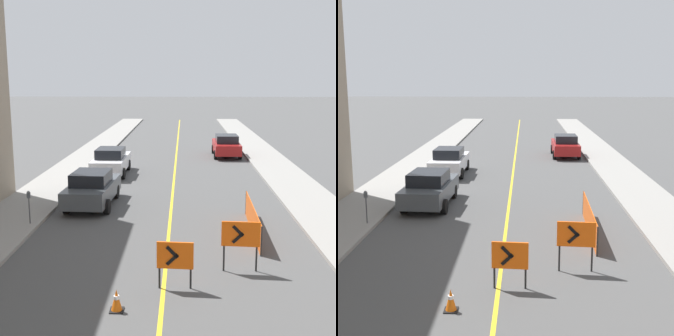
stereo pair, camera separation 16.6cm
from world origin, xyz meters
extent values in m
cube|color=gold|center=(0.00, 35.42, 0.00)|extent=(0.12, 70.85, 0.01)
cube|color=gray|center=(-6.36, 35.42, 0.07)|extent=(2.72, 70.85, 0.14)
cube|color=gray|center=(6.36, 35.42, 0.07)|extent=(2.72, 70.85, 0.14)
cube|color=black|center=(-1.10, 17.73, 0.01)|extent=(0.34, 0.34, 0.03)
cone|color=orange|center=(-1.10, 17.73, 0.29)|extent=(0.27, 0.27, 0.53)
cylinder|color=white|center=(-1.10, 17.73, 0.36)|extent=(0.14, 0.14, 0.08)
cube|color=#EF560C|center=(0.31, 19.03, 0.95)|extent=(1.00, 0.13, 0.75)
cube|color=black|center=(0.24, 18.99, 1.05)|extent=(0.36, 0.04, 0.36)
cube|color=black|center=(0.24, 18.99, 0.84)|extent=(0.36, 0.04, 0.36)
cylinder|color=black|center=(-0.11, 19.03, 0.29)|extent=(0.06, 0.06, 0.57)
cylinder|color=black|center=(0.73, 19.03, 0.29)|extent=(0.06, 0.06, 0.57)
cube|color=#EF560C|center=(2.21, 20.25, 1.15)|extent=(1.13, 0.14, 0.75)
cube|color=black|center=(2.13, 20.21, 1.25)|extent=(0.36, 0.04, 0.36)
cube|color=black|center=(2.13, 20.21, 1.04)|extent=(0.36, 0.04, 0.36)
cylinder|color=black|center=(1.73, 20.25, 0.39)|extent=(0.06, 0.06, 0.77)
cylinder|color=black|center=(2.69, 20.25, 0.39)|extent=(0.06, 0.06, 0.77)
cube|color=#EF560C|center=(3.09, 23.81, 0.50)|extent=(0.16, 4.72, 1.00)
cylinder|color=#262626|center=(3.03, 21.45, 0.50)|extent=(0.05, 0.05, 1.00)
cylinder|color=#262626|center=(3.16, 26.16, 0.50)|extent=(0.05, 0.05, 1.00)
cube|color=#474C51|center=(-3.52, 27.33, 0.68)|extent=(1.99, 4.38, 0.72)
cube|color=black|center=(-3.52, 27.11, 1.31)|extent=(1.61, 2.00, 0.55)
cylinder|color=black|center=(-4.38, 28.66, 0.32)|extent=(0.25, 0.65, 0.64)
cylinder|color=black|center=(-2.67, 28.66, 0.32)|extent=(0.25, 0.65, 0.64)
cylinder|color=black|center=(-4.38, 26.00, 0.32)|extent=(0.25, 0.65, 0.64)
cylinder|color=black|center=(-2.67, 26.00, 0.32)|extent=(0.25, 0.65, 0.64)
cube|color=silver|center=(-3.74, 34.23, 0.68)|extent=(1.85, 4.32, 0.72)
cube|color=black|center=(-3.74, 34.02, 1.31)|extent=(1.55, 1.95, 0.55)
cylinder|color=black|center=(-4.60, 35.56, 0.32)|extent=(0.23, 0.64, 0.64)
cylinder|color=black|center=(-2.89, 35.56, 0.32)|extent=(0.23, 0.64, 0.64)
cylinder|color=black|center=(-4.60, 32.90, 0.32)|extent=(0.23, 0.64, 0.64)
cylinder|color=black|center=(-2.89, 32.90, 0.32)|extent=(0.23, 0.64, 0.64)
cube|color=maroon|center=(3.64, 40.96, 0.68)|extent=(1.81, 4.30, 0.72)
cube|color=black|center=(3.64, 40.74, 1.31)|extent=(1.53, 1.94, 0.55)
cylinder|color=black|center=(2.78, 42.29, 0.32)|extent=(0.22, 0.64, 0.64)
cylinder|color=black|center=(4.49, 42.29, 0.32)|extent=(0.22, 0.64, 0.64)
cylinder|color=black|center=(2.78, 39.62, 0.32)|extent=(0.22, 0.64, 0.64)
cylinder|color=black|center=(4.49, 39.62, 0.32)|extent=(0.22, 0.64, 0.64)
cylinder|color=#4C4C51|center=(-5.35, 24.19, 0.64)|extent=(0.05, 0.05, 1.01)
cube|color=#565B60|center=(-5.35, 24.19, 1.25)|extent=(0.12, 0.10, 0.22)
sphere|color=#565B60|center=(-5.35, 24.19, 1.36)|extent=(0.11, 0.11, 0.11)
camera|label=1|loc=(0.52, 7.17, 5.63)|focal=50.00mm
camera|label=2|loc=(0.68, 7.17, 5.63)|focal=50.00mm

